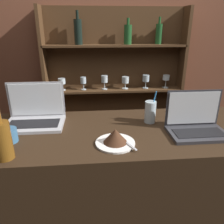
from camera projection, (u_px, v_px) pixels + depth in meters
The scene contains 9 objects.
bar_counter at pixel (138, 197), 1.46m from camera, with size 1.85×0.64×1.01m.
back_wall at pixel (119, 50), 2.23m from camera, with size 7.00×0.06×2.70m.
back_shelf at pixel (114, 93), 2.31m from camera, with size 1.40×0.18×1.76m.
laptop_near at pixel (35, 115), 1.33m from camera, with size 0.35×0.24×0.24m.
laptop_far at pixel (196, 123), 1.22m from camera, with size 0.32×0.20×0.23m.
cake_plate at pixel (115, 138), 1.10m from camera, with size 0.20×0.20×0.08m.
water_glass at pixel (150, 112), 1.34m from camera, with size 0.07×0.07×0.20m.
wine_bottle_amber at pixel (2, 140), 0.96m from camera, with size 0.08×0.08×0.24m.
coffee_cup at pixel (9, 135), 1.12m from camera, with size 0.09×0.09×0.07m.
Camera 1 is at (-0.27, -0.81, 1.57)m, focal length 35.00 mm.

